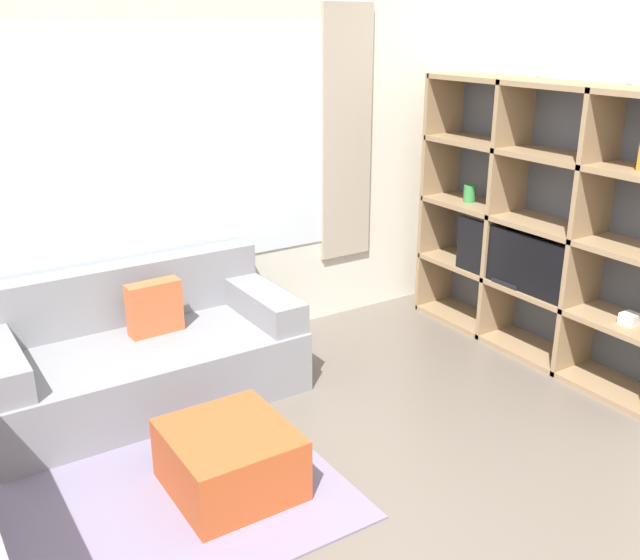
# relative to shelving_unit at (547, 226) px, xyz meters

# --- Properties ---
(wall_back) EXTENTS (6.10, 0.11, 2.70)m
(wall_back) POSITION_rel_shelving_unit_xyz_m (-2.29, 1.38, 0.42)
(wall_back) COLOR silver
(wall_back) RESTS_ON ground_plane
(wall_right) EXTENTS (0.07, 3.90, 2.70)m
(wall_right) POSITION_rel_shelving_unit_xyz_m (0.20, 0.00, 0.41)
(wall_right) COLOR silver
(wall_right) RESTS_ON ground_plane
(area_rug) EXTENTS (2.32, 1.71, 0.01)m
(area_rug) POSITION_rel_shelving_unit_xyz_m (-3.23, -0.07, -0.93)
(area_rug) COLOR slate
(area_rug) RESTS_ON ground_plane
(shelving_unit) EXTENTS (0.39, 2.18, 1.90)m
(shelving_unit) POSITION_rel_shelving_unit_xyz_m (0.00, 0.00, 0.00)
(shelving_unit) COLOR #515660
(shelving_unit) RESTS_ON ground_plane
(couch_main) EXTENTS (1.90, 0.93, 0.80)m
(couch_main) POSITION_rel_shelving_unit_xyz_m (-2.64, 0.88, -0.65)
(couch_main) COLOR gray
(couch_main) RESTS_ON ground_plane
(ottoman) EXTENTS (0.60, 0.63, 0.35)m
(ottoman) POSITION_rel_shelving_unit_xyz_m (-2.60, -0.30, -0.77)
(ottoman) COLOR #B74C23
(ottoman) RESTS_ON ground_plane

